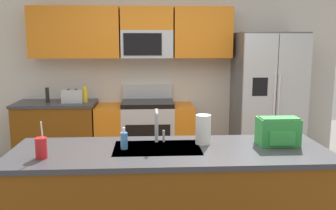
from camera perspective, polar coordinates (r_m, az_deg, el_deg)
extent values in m
cube|color=beige|center=(5.48, -0.72, 5.33)|extent=(5.20, 0.10, 2.60)
cube|color=orange|center=(5.40, -17.03, 10.68)|extent=(0.70, 0.32, 0.70)
cube|color=orange|center=(5.29, -10.43, 10.97)|extent=(0.53, 0.32, 0.70)
cube|color=orange|center=(5.31, 5.37, 11.08)|extent=(0.81, 0.32, 0.70)
cube|color=#B7BABF|center=(5.25, -3.27, 9.38)|extent=(0.72, 0.32, 0.38)
cube|color=black|center=(5.08, -3.95, 9.36)|extent=(0.52, 0.01, 0.30)
cube|color=orange|center=(5.26, -3.31, 13.20)|extent=(0.72, 0.32, 0.32)
cube|color=brown|center=(5.42, -16.78, -4.47)|extent=(1.07, 0.60, 0.86)
cube|color=#38383D|center=(5.33, -17.02, 0.22)|extent=(1.10, 0.63, 0.04)
cube|color=#B7BABF|center=(5.27, -3.13, -4.57)|extent=(0.72, 0.60, 0.84)
cube|color=black|center=(4.97, -3.12, -5.10)|extent=(0.60, 0.01, 0.36)
cube|color=black|center=(5.18, -3.18, 0.26)|extent=(0.72, 0.60, 0.06)
cube|color=#B7BABF|center=(5.43, -3.20, 2.08)|extent=(0.72, 0.06, 0.20)
cube|color=orange|center=(5.30, -9.00, -4.60)|extent=(0.36, 0.60, 0.84)
cube|color=orange|center=(5.30, 2.30, -4.49)|extent=(0.28, 0.60, 0.84)
cube|color=#4C4F54|center=(5.39, 15.02, 0.91)|extent=(0.90, 0.70, 1.85)
cube|color=#B7BABF|center=(4.98, 13.89, 0.24)|extent=(0.44, 0.04, 1.81)
cube|color=#B7BABF|center=(5.13, 18.69, 0.29)|extent=(0.44, 0.04, 1.81)
cylinder|color=silver|center=(5.00, 16.17, 1.25)|extent=(0.02, 0.02, 0.60)
cylinder|color=silver|center=(5.02, 16.81, 1.25)|extent=(0.02, 0.02, 0.60)
cube|color=black|center=(4.93, 14.06, 2.75)|extent=(0.20, 0.00, 0.24)
cube|color=brown|center=(3.04, 0.33, -15.39)|extent=(2.43, 0.79, 0.86)
cube|color=#38383D|center=(2.88, 0.34, -7.27)|extent=(2.47, 0.83, 0.04)
cube|color=#B7BABF|center=(2.92, -1.69, -6.92)|extent=(0.68, 0.44, 0.03)
cube|color=#B7BABF|center=(5.21, -14.56, 1.36)|extent=(0.28, 0.16, 0.18)
cube|color=black|center=(5.21, -15.14, 2.30)|extent=(0.03, 0.11, 0.01)
cube|color=black|center=(5.19, -14.06, 2.32)|extent=(0.03, 0.11, 0.01)
cylinder|color=black|center=(5.34, -18.18, 1.50)|extent=(0.05, 0.05, 0.20)
cylinder|color=yellow|center=(5.22, -12.70, 1.64)|extent=(0.07, 0.07, 0.22)
cylinder|color=#B7BABF|center=(3.05, -1.80, -3.21)|extent=(0.03, 0.03, 0.28)
cylinder|color=#B7BABF|center=(2.92, -1.76, -1.16)|extent=(0.02, 0.20, 0.02)
cylinder|color=#B7BABF|center=(3.07, -0.67, -4.83)|extent=(0.02, 0.02, 0.10)
cylinder|color=red|center=(2.80, -19.04, -6.31)|extent=(0.08, 0.08, 0.15)
cylinder|color=white|center=(2.76, -18.94, -3.83)|extent=(0.01, 0.03, 0.14)
cylinder|color=#4C8CD8|center=(2.89, -6.82, -5.53)|extent=(0.06, 0.06, 0.13)
cylinder|color=white|center=(2.87, -6.85, -3.89)|extent=(0.02, 0.02, 0.04)
cylinder|color=white|center=(3.01, 5.46, -3.79)|extent=(0.12, 0.12, 0.24)
cube|color=green|center=(3.11, 16.63, -3.94)|extent=(0.32, 0.20, 0.22)
cube|color=#2B8238|center=(3.07, 16.85, -2.12)|extent=(0.30, 0.14, 0.03)
cube|color=green|center=(3.02, 17.27, -4.95)|extent=(0.20, 0.03, 0.11)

